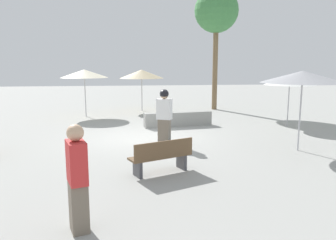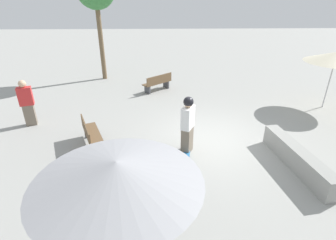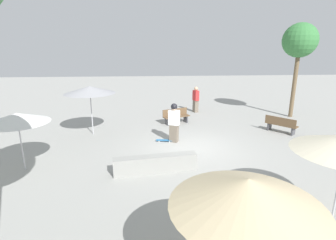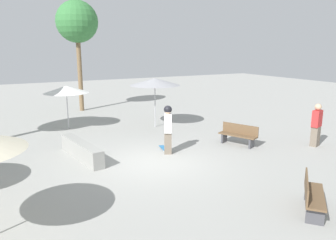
{
  "view_description": "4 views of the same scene",
  "coord_description": "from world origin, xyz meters",
  "px_view_note": "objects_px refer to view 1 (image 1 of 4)",
  "views": [
    {
      "loc": [
        -0.53,
        -11.77,
        2.68
      ],
      "look_at": [
        0.82,
        -0.94,
        0.81
      ],
      "focal_mm": 35.0,
      "sensor_mm": 36.0,
      "label": 1
    },
    {
      "loc": [
        7.76,
        -1.74,
        4.59
      ],
      "look_at": [
        0.53,
        -1.52,
        1.03
      ],
      "focal_mm": 28.0,
      "sensor_mm": 36.0,
      "label": 2
    },
    {
      "loc": [
        1.83,
        10.73,
        4.34
      ],
      "look_at": [
        0.95,
        -1.36,
        0.95
      ],
      "focal_mm": 28.0,
      "sensor_mm": 36.0,
      "label": 3
    },
    {
      "loc": [
        -9.86,
        4.74,
        3.96
      ],
      "look_at": [
        0.14,
        -0.63,
        1.44
      ],
      "focal_mm": 35.0,
      "sensor_mm": 36.0,
      "label": 4
    }
  ],
  "objects_px": {
    "shade_umbrella_tan": "(142,74)",
    "bystander_watching": "(77,179)",
    "bench_far": "(162,157)",
    "shade_umbrella_white": "(290,81)",
    "skateboard": "(177,142)",
    "shade_umbrella_cream": "(84,74)",
    "shade_umbrella_grey": "(303,77)",
    "skater_main": "(164,115)",
    "palm_tree_center_left": "(216,12)",
    "concrete_ledge": "(178,119)"
  },
  "relations": [
    {
      "from": "skater_main",
      "to": "shade_umbrella_grey",
      "type": "distance_m",
      "value": 4.5
    },
    {
      "from": "skater_main",
      "to": "shade_umbrella_grey",
      "type": "height_order",
      "value": "shade_umbrella_grey"
    },
    {
      "from": "palm_tree_center_left",
      "to": "concrete_ledge",
      "type": "bearing_deg",
      "value": -120.37
    },
    {
      "from": "skateboard",
      "to": "shade_umbrella_cream",
      "type": "height_order",
      "value": "shade_umbrella_cream"
    },
    {
      "from": "shade_umbrella_cream",
      "to": "concrete_ledge",
      "type": "bearing_deg",
      "value": -37.1
    },
    {
      "from": "skateboard",
      "to": "shade_umbrella_grey",
      "type": "bearing_deg",
      "value": -10.71
    },
    {
      "from": "palm_tree_center_left",
      "to": "bystander_watching",
      "type": "xyz_separation_m",
      "value": [
        -5.98,
        -13.91,
        -4.74
      ]
    },
    {
      "from": "shade_umbrella_tan",
      "to": "shade_umbrella_cream",
      "type": "bearing_deg",
      "value": -149.49
    },
    {
      "from": "skater_main",
      "to": "shade_umbrella_grey",
      "type": "relative_size",
      "value": 0.74
    },
    {
      "from": "skater_main",
      "to": "palm_tree_center_left",
      "type": "relative_size",
      "value": 0.27
    },
    {
      "from": "concrete_ledge",
      "to": "palm_tree_center_left",
      "type": "bearing_deg",
      "value": 59.63
    },
    {
      "from": "concrete_ledge",
      "to": "palm_tree_center_left",
      "type": "relative_size",
      "value": 0.43
    },
    {
      "from": "concrete_ledge",
      "to": "shade_umbrella_cream",
      "type": "distance_m",
      "value": 5.74
    },
    {
      "from": "shade_umbrella_white",
      "to": "bystander_watching",
      "type": "height_order",
      "value": "shade_umbrella_white"
    },
    {
      "from": "concrete_ledge",
      "to": "shade_umbrella_white",
      "type": "xyz_separation_m",
      "value": [
        4.77,
        -0.52,
        1.66
      ]
    },
    {
      "from": "shade_umbrella_white",
      "to": "shade_umbrella_tan",
      "type": "bearing_deg",
      "value": 137.72
    },
    {
      "from": "shade_umbrella_tan",
      "to": "shade_umbrella_white",
      "type": "relative_size",
      "value": 1.17
    },
    {
      "from": "bench_far",
      "to": "shade_umbrella_grey",
      "type": "height_order",
      "value": "shade_umbrella_grey"
    },
    {
      "from": "shade_umbrella_tan",
      "to": "shade_umbrella_grey",
      "type": "distance_m",
      "value": 10.52
    },
    {
      "from": "bench_far",
      "to": "shade_umbrella_tan",
      "type": "distance_m",
      "value": 11.3
    },
    {
      "from": "shade_umbrella_grey",
      "to": "bystander_watching",
      "type": "relative_size",
      "value": 1.43
    },
    {
      "from": "concrete_ledge",
      "to": "shade_umbrella_white",
      "type": "height_order",
      "value": "shade_umbrella_white"
    },
    {
      "from": "shade_umbrella_grey",
      "to": "shade_umbrella_cream",
      "type": "height_order",
      "value": "shade_umbrella_grey"
    },
    {
      "from": "skateboard",
      "to": "shade_umbrella_cream",
      "type": "xyz_separation_m",
      "value": [
        -3.81,
        6.39,
        2.14
      ]
    },
    {
      "from": "bench_far",
      "to": "shade_umbrella_cream",
      "type": "bearing_deg",
      "value": 84.37
    },
    {
      "from": "skater_main",
      "to": "shade_umbrella_grey",
      "type": "xyz_separation_m",
      "value": [
        4.06,
        -1.44,
        1.3
      ]
    },
    {
      "from": "bench_far",
      "to": "bystander_watching",
      "type": "bearing_deg",
      "value": -144.3
    },
    {
      "from": "shade_umbrella_white",
      "to": "bystander_watching",
      "type": "relative_size",
      "value": 1.23
    },
    {
      "from": "skateboard",
      "to": "bystander_watching",
      "type": "height_order",
      "value": "bystander_watching"
    },
    {
      "from": "skater_main",
      "to": "bystander_watching",
      "type": "xyz_separation_m",
      "value": [
        -2.04,
        -5.75,
        -0.12
      ]
    },
    {
      "from": "bench_far",
      "to": "shade_umbrella_grey",
      "type": "xyz_separation_m",
      "value": [
        4.48,
        1.64,
        1.87
      ]
    },
    {
      "from": "concrete_ledge",
      "to": "shade_umbrella_grey",
      "type": "relative_size",
      "value": 1.2
    },
    {
      "from": "shade_umbrella_white",
      "to": "shade_umbrella_cream",
      "type": "relative_size",
      "value": 0.9
    },
    {
      "from": "bench_far",
      "to": "palm_tree_center_left",
      "type": "height_order",
      "value": "palm_tree_center_left"
    },
    {
      "from": "shade_umbrella_grey",
      "to": "shade_umbrella_white",
      "type": "distance_m",
      "value": 4.33
    },
    {
      "from": "bystander_watching",
      "to": "shade_umbrella_tan",
      "type": "bearing_deg",
      "value": -24.81
    },
    {
      "from": "shade_umbrella_grey",
      "to": "shade_umbrella_white",
      "type": "xyz_separation_m",
      "value": [
        1.66,
        3.98,
        -0.33
      ]
    },
    {
      "from": "bench_far",
      "to": "shade_umbrella_white",
      "type": "relative_size",
      "value": 0.76
    },
    {
      "from": "shade_umbrella_grey",
      "to": "palm_tree_center_left",
      "type": "relative_size",
      "value": 0.36
    },
    {
      "from": "shade_umbrella_tan",
      "to": "shade_umbrella_white",
      "type": "distance_m",
      "value": 8.26
    },
    {
      "from": "shade_umbrella_cream",
      "to": "bench_far",
      "type": "bearing_deg",
      "value": -72.6
    },
    {
      "from": "bystander_watching",
      "to": "shade_umbrella_cream",
      "type": "bearing_deg",
      "value": -11.71
    },
    {
      "from": "concrete_ledge",
      "to": "shade_umbrella_cream",
      "type": "height_order",
      "value": "shade_umbrella_cream"
    },
    {
      "from": "palm_tree_center_left",
      "to": "skateboard",
      "type": "bearing_deg",
      "value": -113.05
    },
    {
      "from": "shade_umbrella_grey",
      "to": "palm_tree_center_left",
      "type": "xyz_separation_m",
      "value": [
        -0.12,
        9.6,
        3.32
      ]
    },
    {
      "from": "shade_umbrella_tan",
      "to": "bystander_watching",
      "type": "xyz_separation_m",
      "value": [
        -1.65,
        -13.84,
        -1.24
      ]
    },
    {
      "from": "skateboard",
      "to": "shade_umbrella_grey",
      "type": "xyz_separation_m",
      "value": [
        3.61,
        -1.39,
        2.24
      ]
    },
    {
      "from": "concrete_ledge",
      "to": "shade_umbrella_cream",
      "type": "relative_size",
      "value": 1.25
    },
    {
      "from": "skater_main",
      "to": "shade_umbrella_white",
      "type": "xyz_separation_m",
      "value": [
        5.72,
        2.54,
        0.97
      ]
    },
    {
      "from": "concrete_ledge",
      "to": "bystander_watching",
      "type": "distance_m",
      "value": 9.32
    }
  ]
}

